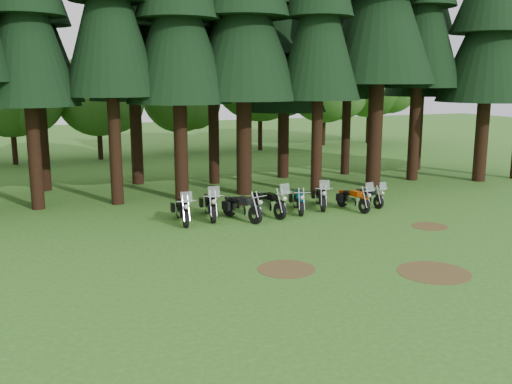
% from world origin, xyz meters
% --- Properties ---
extents(ground, '(120.00, 120.00, 0.00)m').
position_xyz_m(ground, '(0.00, 0.00, 0.00)').
color(ground, '#2E631F').
rests_on(ground, ground).
extents(pine_front_9, '(5.44, 5.44, 15.89)m').
position_xyz_m(pine_front_9, '(13.94, 7.83, 9.51)').
color(pine_front_9, black).
rests_on(pine_front_9, ground).
extents(pine_back_2, '(4.85, 4.85, 16.30)m').
position_xyz_m(pine_back_2, '(-4.38, 14.40, 9.76)').
color(pine_back_2, black).
rests_on(pine_back_2, ground).
extents(pine_back_3, '(4.35, 4.35, 16.20)m').
position_xyz_m(pine_back_3, '(-0.37, 12.94, 9.70)').
color(pine_back_3, black).
rests_on(pine_back_3, ground).
extents(pine_back_4, '(4.94, 4.94, 13.78)m').
position_xyz_m(pine_back_4, '(4.04, 13.25, 8.25)').
color(pine_back_4, black).
rests_on(pine_back_4, ground).
extents(pine_back_5, '(3.94, 3.94, 16.33)m').
position_xyz_m(pine_back_5, '(8.07, 12.86, 9.78)').
color(pine_back_5, black).
rests_on(pine_back_5, ground).
extents(pine_back_6, '(4.59, 4.59, 16.58)m').
position_xyz_m(pine_back_6, '(13.36, 12.79, 9.93)').
color(pine_back_6, black).
rests_on(pine_back_6, ground).
extents(decid_2, '(6.72, 6.53, 8.40)m').
position_xyz_m(decid_2, '(-10.43, 24.78, 4.95)').
color(decid_2, black).
rests_on(decid_2, ground).
extents(decid_3, '(6.12, 5.95, 7.65)m').
position_xyz_m(decid_3, '(-4.71, 25.13, 4.51)').
color(decid_3, black).
rests_on(decid_3, ground).
extents(decid_4, '(5.93, 5.76, 7.41)m').
position_xyz_m(decid_4, '(1.58, 26.32, 4.37)').
color(decid_4, black).
rests_on(decid_4, ground).
extents(decid_5, '(8.45, 8.21, 10.56)m').
position_xyz_m(decid_5, '(8.29, 25.71, 6.23)').
color(decid_5, black).
rests_on(decid_5, ground).
extents(decid_6, '(7.06, 6.86, 8.82)m').
position_xyz_m(decid_6, '(14.85, 27.01, 5.20)').
color(decid_6, black).
rests_on(decid_6, ground).
extents(decid_7, '(8.44, 8.20, 10.55)m').
position_xyz_m(decid_7, '(19.46, 26.83, 6.22)').
color(decid_7, black).
rests_on(decid_7, ground).
extents(dirt_patch_0, '(1.80, 1.80, 0.01)m').
position_xyz_m(dirt_patch_0, '(-3.00, -2.00, 0.01)').
color(dirt_patch_0, '#4C3D1E').
rests_on(dirt_patch_0, ground).
extents(dirt_patch_1, '(1.40, 1.40, 0.01)m').
position_xyz_m(dirt_patch_1, '(4.50, 0.50, 0.01)').
color(dirt_patch_1, '#4C3D1E').
rests_on(dirt_patch_1, ground).
extents(dirt_patch_2, '(2.20, 2.20, 0.01)m').
position_xyz_m(dirt_patch_2, '(1.00, -4.00, 0.01)').
color(dirt_patch_2, '#4C3D1E').
rests_on(dirt_patch_2, ground).
extents(motorcycle_0, '(0.55, 2.39, 1.50)m').
position_xyz_m(motorcycle_0, '(-4.44, 4.86, 0.50)').
color(motorcycle_0, black).
rests_on(motorcycle_0, ground).
extents(motorcycle_1, '(0.75, 2.52, 1.58)m').
position_xyz_m(motorcycle_1, '(-3.14, 5.16, 0.53)').
color(motorcycle_1, black).
rests_on(motorcycle_1, ground).
extents(motorcycle_2, '(0.91, 2.37, 0.99)m').
position_xyz_m(motorcycle_2, '(-2.03, 4.36, 0.51)').
color(motorcycle_2, black).
rests_on(motorcycle_2, ground).
extents(motorcycle_3, '(0.82, 2.49, 1.57)m').
position_xyz_m(motorcycle_3, '(-0.70, 4.66, 0.52)').
color(motorcycle_3, black).
rests_on(motorcycle_3, ground).
extents(motorcycle_4, '(0.84, 2.16, 0.91)m').
position_xyz_m(motorcycle_4, '(0.82, 4.80, 0.46)').
color(motorcycle_4, black).
rests_on(motorcycle_4, ground).
extents(motorcycle_5, '(1.11, 2.28, 1.48)m').
position_xyz_m(motorcycle_5, '(2.11, 5.11, 0.49)').
color(motorcycle_5, black).
rests_on(motorcycle_5, ground).
extents(motorcycle_6, '(0.58, 2.27, 1.42)m').
position_xyz_m(motorcycle_6, '(3.23, 4.16, 0.48)').
color(motorcycle_6, black).
rests_on(motorcycle_6, ground).
extents(motorcycle_7, '(0.49, 2.00, 1.25)m').
position_xyz_m(motorcycle_7, '(4.37, 4.64, 0.42)').
color(motorcycle_7, black).
rests_on(motorcycle_7, ground).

